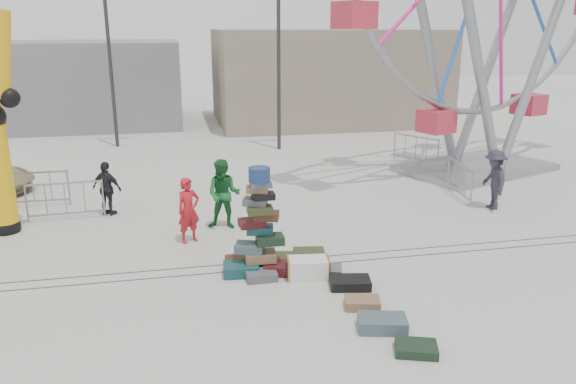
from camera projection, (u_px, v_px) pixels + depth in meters
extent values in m
plane|color=#9E9E99|center=(256.00, 282.00, 11.86)|extent=(90.00, 90.00, 0.00)
cube|color=#47443F|center=(252.00, 270.00, 12.42)|extent=(40.00, 0.04, 0.01)
cube|color=#47443F|center=(249.00, 263.00, 12.80)|extent=(40.00, 0.04, 0.01)
cube|color=gray|center=(325.00, 76.00, 31.29)|extent=(12.00, 8.00, 5.00)
cube|color=gray|center=(87.00, 83.00, 30.70)|extent=(10.00, 8.00, 4.40)
cylinder|color=#2D2D30|center=(279.00, 55.00, 23.51)|extent=(0.16, 0.16, 8.00)
cylinder|color=#2D2D30|center=(110.00, 55.00, 24.01)|extent=(0.16, 0.16, 8.00)
cube|color=#194A4B|center=(241.00, 269.00, 12.16)|extent=(0.80, 0.59, 0.25)
cube|color=#4B1418|center=(281.00, 268.00, 12.22)|extent=(0.82, 0.67, 0.23)
cube|color=#462716|center=(241.00, 261.00, 12.62)|extent=(0.70, 0.51, 0.21)
cube|color=#393C1E|center=(279.00, 260.00, 12.68)|extent=(0.77, 0.61, 0.23)
cube|color=#585B5F|center=(261.00, 275.00, 11.92)|extent=(0.66, 0.46, 0.19)
cube|color=black|center=(260.00, 257.00, 12.84)|extent=(0.71, 0.57, 0.21)
cube|color=#8A6446|center=(261.00, 256.00, 12.26)|extent=(0.69, 0.49, 0.21)
cube|color=#465C64|center=(249.00, 247.00, 12.22)|extent=(0.71, 0.59, 0.19)
cube|color=black|center=(270.00, 240.00, 12.15)|extent=(0.60, 0.41, 0.19)
cube|color=#194A4B|center=(260.00, 229.00, 12.24)|extent=(0.63, 0.48, 0.17)
cube|color=#4B1418|center=(252.00, 223.00, 12.13)|extent=(0.59, 0.44, 0.17)
cube|color=#462716|center=(267.00, 216.00, 12.06)|extent=(0.61, 0.50, 0.17)
cube|color=#393C1E|center=(260.00, 210.00, 11.91)|extent=(0.55, 0.38, 0.15)
cube|color=#585B5F|center=(255.00, 201.00, 11.98)|extent=(0.58, 0.49, 0.15)
cube|color=black|center=(263.00, 196.00, 11.88)|extent=(0.48, 0.33, 0.13)
cube|color=#8A6446|center=(257.00, 189.00, 11.87)|extent=(0.51, 0.40, 0.13)
cube|color=#465C64|center=(261.00, 185.00, 11.77)|extent=(0.45, 0.31, 0.11)
cylinder|color=navy|center=(259.00, 175.00, 11.74)|extent=(0.46, 0.46, 0.31)
sphere|color=black|center=(6.00, 227.00, 14.67)|extent=(0.72, 0.72, 0.72)
cylinder|color=#F2AF0D|center=(0.00, 54.00, 13.41)|extent=(0.87, 0.65, 2.13)
sphere|color=black|center=(10.00, 98.00, 13.70)|extent=(0.49, 0.49, 0.49)
cube|color=gray|center=(475.00, 168.00, 20.93)|extent=(6.33, 5.04, 0.22)
cylinder|color=gray|center=(476.00, 51.00, 18.00)|extent=(3.71, 1.66, 8.95)
cylinder|color=gray|center=(543.00, 49.00, 19.81)|extent=(3.71, 1.66, 8.95)
cylinder|color=gray|center=(430.00, 49.00, 19.61)|extent=(3.71, 1.66, 8.95)
cylinder|color=gray|center=(496.00, 47.00, 21.42)|extent=(3.71, 1.66, 8.95)
cube|color=#BB283C|center=(479.00, 127.00, 20.49)|extent=(1.28, 1.28, 0.77)
cube|color=silver|center=(308.00, 268.00, 12.02)|extent=(0.96, 0.63, 0.42)
cube|color=#393C1E|center=(309.00, 255.00, 12.96)|extent=(0.78, 0.60, 0.23)
cube|color=#585B5F|center=(327.00, 271.00, 12.18)|extent=(0.76, 0.66, 0.18)
cube|color=black|center=(350.00, 283.00, 11.57)|extent=(0.91, 0.67, 0.20)
cube|color=#8A6446|center=(362.00, 303.00, 10.74)|extent=(0.75, 0.60, 0.19)
cube|color=#465C64|center=(382.00, 323.00, 9.95)|extent=(0.96, 0.71, 0.24)
cube|color=black|center=(416.00, 348.00, 9.25)|extent=(0.81, 0.68, 0.16)
imported|color=#B11920|center=(189.00, 210.00, 13.83)|extent=(0.72, 0.63, 1.65)
imported|color=#175C26|center=(224.00, 194.00, 14.76)|extent=(1.08, 0.95, 1.87)
imported|color=black|center=(107.00, 189.00, 15.84)|extent=(0.98, 0.79, 1.55)
imported|color=#272532|center=(494.00, 179.00, 16.36)|extent=(0.78, 1.21, 1.77)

